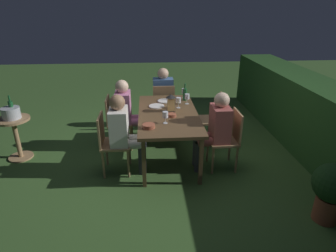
{
  "coord_description": "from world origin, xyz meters",
  "views": [
    {
      "loc": [
        3.96,
        -0.29,
        2.22
      ],
      "look_at": [
        0.0,
        0.0,
        0.51
      ],
      "focal_mm": 30.06,
      "sensor_mm": 36.0,
      "label": 1
    }
  ],
  "objects": [
    {
      "name": "wine_glass_c",
      "position": [
        0.41,
        -0.07,
        0.85
      ],
      "size": [
        0.08,
        0.08,
        0.17
      ],
      "color": "silver",
      "rests_on": "dining_table"
    },
    {
      "name": "chair_side_right_a",
      "position": [
        -0.4,
        0.83,
        0.49
      ],
      "size": [
        0.42,
        0.4,
        0.87
      ],
      "color": "#9E7A51",
      "rests_on": "ground"
    },
    {
      "name": "person_in_cream",
      "position": [
        0.4,
        -0.64,
        0.64
      ],
      "size": [
        0.38,
        0.47,
        1.15
      ],
      "color": "white",
      "rests_on": "ground"
    },
    {
      "name": "lantern_centerpiece",
      "position": [
        -0.06,
        0.05,
        0.88
      ],
      "size": [
        0.15,
        0.15,
        0.27
      ],
      "color": "black",
      "rests_on": "dining_table"
    },
    {
      "name": "ground_plane",
      "position": [
        0.0,
        0.0,
        0.0
      ],
      "size": [
        16.0,
        16.0,
        0.0
      ],
      "primitive_type": "plane",
      "color": "#385B28"
    },
    {
      "name": "chair_head_near",
      "position": [
        -1.13,
        0.0,
        0.49
      ],
      "size": [
        0.4,
        0.42,
        0.87
      ],
      "color": "#9E7A51",
      "rests_on": "ground"
    },
    {
      "name": "green_bottle_on_table",
      "position": [
        -0.58,
        0.33,
        0.84
      ],
      "size": [
        0.07,
        0.07,
        0.29
      ],
      "color": "#1E5B2D",
      "rests_on": "dining_table"
    },
    {
      "name": "side_table",
      "position": [
        -0.11,
        -2.33,
        0.44
      ],
      "size": [
        0.49,
        0.49,
        0.67
      ],
      "color": "#9E7A51",
      "rests_on": "ground"
    },
    {
      "name": "plate_b",
      "position": [
        -0.54,
        -0.02,
        0.74
      ],
      "size": [
        0.24,
        0.24,
        0.01
      ],
      "primitive_type": "cylinder",
      "color": "white",
      "rests_on": "dining_table"
    },
    {
      "name": "wine_glass_a",
      "position": [
        -0.38,
        0.34,
        0.85
      ],
      "size": [
        0.08,
        0.08,
        0.17
      ],
      "color": "silver",
      "rests_on": "dining_table"
    },
    {
      "name": "potted_plant_by_hedge",
      "position": [
        1.59,
        1.65,
        0.41
      ],
      "size": [
        0.43,
        0.43,
        0.7
      ],
      "color": "brown",
      "rests_on": "ground"
    },
    {
      "name": "person_in_rust",
      "position": [
        0.4,
        0.64,
        0.64
      ],
      "size": [
        0.38,
        0.47,
        1.15
      ],
      "color": "#9E4C47",
      "rests_on": "ground"
    },
    {
      "name": "bowl_olives",
      "position": [
        0.17,
        0.04,
        0.76
      ],
      "size": [
        0.14,
        0.14,
        0.04
      ],
      "color": "#9E5138",
      "rests_on": "dining_table"
    },
    {
      "name": "person_in_blue",
      "position": [
        -1.32,
        0.0,
        0.64
      ],
      "size": [
        0.48,
        0.38,
        1.15
      ],
      "color": "#426699",
      "rests_on": "ground"
    },
    {
      "name": "hedge_backdrop",
      "position": [
        0.0,
        2.37,
        0.56
      ],
      "size": [
        5.77,
        0.74,
        1.12
      ],
      "primitive_type": "cube",
      "color": "#234C1E",
      "rests_on": "ground"
    },
    {
      "name": "chair_side_left_a",
      "position": [
        -0.4,
        -0.83,
        0.49
      ],
      "size": [
        0.42,
        0.4,
        0.87
      ],
      "color": "#9E7A51",
      "rests_on": "ground"
    },
    {
      "name": "plate_a",
      "position": [
        -0.29,
        -0.16,
        0.74
      ],
      "size": [
        0.25,
        0.25,
        0.01
      ],
      "primitive_type": "cylinder",
      "color": "white",
      "rests_on": "dining_table"
    },
    {
      "name": "person_in_pink",
      "position": [
        -0.4,
        -0.64,
        0.64
      ],
      "size": [
        0.38,
        0.47,
        1.15
      ],
      "color": "#C675A3",
      "rests_on": "ground"
    },
    {
      "name": "dining_table",
      "position": [
        0.0,
        0.0,
        0.68
      ],
      "size": [
        1.76,
        0.88,
        0.74
      ],
      "color": "brown",
      "rests_on": "ground"
    },
    {
      "name": "bowl_bread",
      "position": [
        0.56,
        -0.3,
        0.76
      ],
      "size": [
        0.17,
        0.17,
        0.05
      ],
      "color": "#9E5138",
      "rests_on": "dining_table"
    },
    {
      "name": "ice_bucket",
      "position": [
        -0.11,
        -2.33,
        0.76
      ],
      "size": [
        0.26,
        0.26,
        0.34
      ],
      "color": "#B2B7BF",
      "rests_on": "side_table"
    },
    {
      "name": "chair_side_left_b",
      "position": [
        0.4,
        -0.83,
        0.49
      ],
      "size": [
        0.42,
        0.4,
        0.87
      ],
      "color": "#9E7A51",
      "rests_on": "ground"
    },
    {
      "name": "wine_glass_d",
      "position": [
        -0.71,
        0.33,
        0.85
      ],
      "size": [
        0.08,
        0.08,
        0.17
      ],
      "color": "silver",
      "rests_on": "dining_table"
    },
    {
      "name": "chair_side_right_b",
      "position": [
        0.4,
        0.83,
        0.49
      ],
      "size": [
        0.42,
        0.4,
        0.87
      ],
      "color": "#9E7A51",
      "rests_on": "ground"
    },
    {
      "name": "wine_glass_b",
      "position": [
        -0.2,
        0.18,
        0.85
      ],
      "size": [
        0.08,
        0.08,
        0.17
      ],
      "color": "silver",
      "rests_on": "dining_table"
    }
  ]
}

